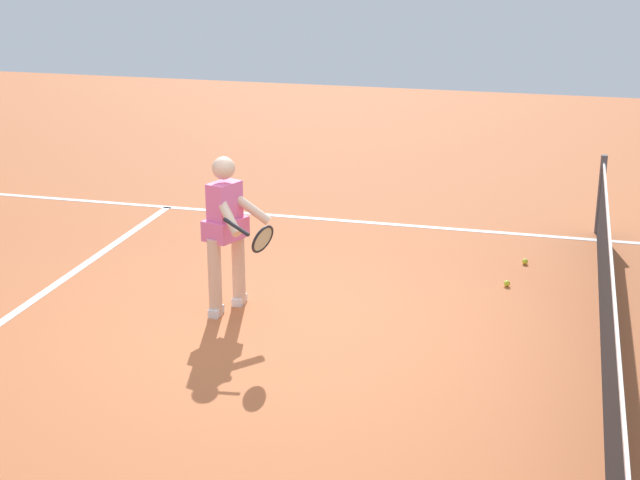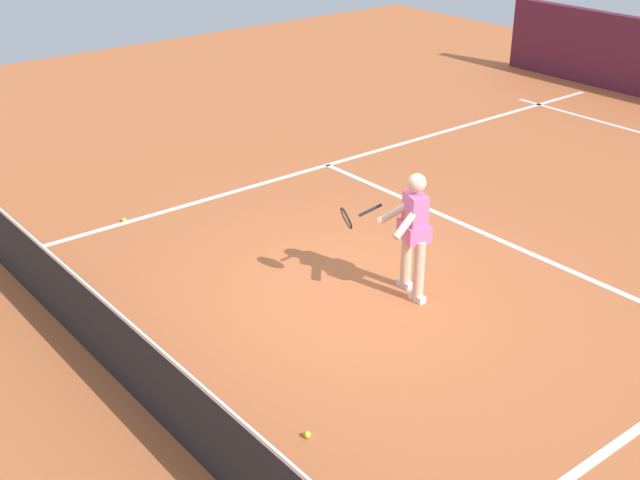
% 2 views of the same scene
% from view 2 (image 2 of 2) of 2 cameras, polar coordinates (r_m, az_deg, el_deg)
% --- Properties ---
extents(ground_plane, '(27.78, 27.78, 0.00)m').
position_cam_2_polar(ground_plane, '(10.10, 2.33, -3.67)').
color(ground_plane, '#C66638').
extents(service_line_marking, '(7.21, 0.10, 0.01)m').
position_cam_2_polar(service_line_marking, '(11.73, 11.69, 0.22)').
color(service_line_marking, white).
rests_on(service_line_marking, ground).
extents(sideline_left_marking, '(0.10, 19.37, 0.01)m').
position_cam_2_polar(sideline_left_marking, '(8.21, 19.49, -13.12)').
color(sideline_left_marking, white).
rests_on(sideline_left_marking, ground).
extents(sideline_right_marking, '(0.10, 19.37, 0.01)m').
position_cam_2_polar(sideline_right_marking, '(12.74, -8.35, 2.60)').
color(sideline_right_marking, white).
rests_on(sideline_right_marking, ground).
extents(court_net, '(7.89, 0.08, 0.98)m').
position_cam_2_polar(court_net, '(8.45, -13.53, -7.22)').
color(court_net, '#4C4C51').
rests_on(court_net, ground).
extents(tennis_player, '(0.99, 0.87, 1.55)m').
position_cam_2_polar(tennis_player, '(9.75, 6.29, 0.67)').
color(tennis_player, beige).
rests_on(tennis_player, ground).
extents(tennis_ball_near, '(0.07, 0.07, 0.07)m').
position_cam_2_polar(tennis_ball_near, '(7.84, -0.88, -13.18)').
color(tennis_ball_near, '#D1E533').
rests_on(tennis_ball_near, ground).
extents(tennis_ball_mid, '(0.07, 0.07, 0.07)m').
position_cam_2_polar(tennis_ball_mid, '(12.25, -13.26, 1.34)').
color(tennis_ball_mid, '#D1E533').
rests_on(tennis_ball_mid, ground).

